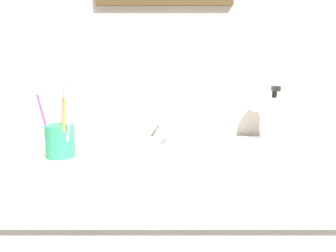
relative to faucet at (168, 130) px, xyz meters
name	(u,v)px	position (x,y,z in m)	size (l,w,h in m)	color
tiled_wall_back	(163,30)	(-0.01, 0.14, 0.32)	(2.49, 0.04, 2.40)	beige
sink_basin	(168,180)	(0.00, -0.23, -0.09)	(0.49, 0.49, 0.13)	white
faucet	(168,130)	(0.00, 0.00, 0.00)	(0.02, 0.17, 0.10)	silver
toothbrush_cup	(58,141)	(-0.30, -0.17, 0.00)	(0.08, 0.08, 0.09)	#2D9966
toothbrush_purple	(41,116)	(-0.34, -0.17, 0.07)	(0.05, 0.01, 0.19)	purple
toothbrush_red	(62,116)	(-0.29, -0.14, 0.07)	(0.02, 0.02, 0.18)	red
toothbrush_white	(67,116)	(-0.26, -0.21, 0.08)	(0.05, 0.05, 0.20)	white
toothbrush_yellow	(62,119)	(-0.27, -0.20, 0.07)	(0.04, 0.05, 0.19)	yellow
soap_dispenser	(271,119)	(0.34, 0.04, 0.03)	(0.07, 0.07, 0.18)	white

